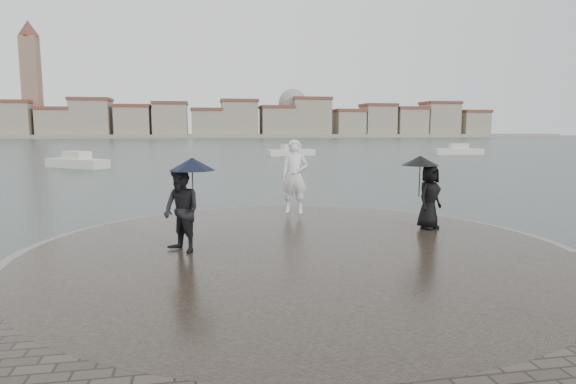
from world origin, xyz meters
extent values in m
plane|color=#2B3835|center=(0.00, 0.00, 0.00)|extent=(400.00, 400.00, 0.00)
cylinder|color=gray|center=(0.00, 3.50, 0.16)|extent=(12.50, 12.50, 0.32)
cylinder|color=#2D261E|center=(0.00, 3.50, 0.18)|extent=(11.90, 11.90, 0.36)
imported|color=white|center=(0.78, 7.95, 1.52)|extent=(0.98, 0.80, 2.32)
imported|color=black|center=(-2.56, 3.54, 1.27)|extent=(1.10, 1.12, 1.82)
cylinder|color=black|center=(-2.31, 3.64, 1.71)|extent=(0.02, 0.02, 0.90)
cone|color=black|center=(-2.31, 3.64, 2.26)|extent=(1.02, 1.02, 0.28)
imported|color=black|center=(3.84, 4.89, 1.22)|extent=(1.00, 0.92, 1.71)
cylinder|color=black|center=(3.59, 4.99, 1.66)|extent=(0.02, 0.02, 0.90)
cone|color=black|center=(3.59, 4.99, 2.18)|extent=(1.00, 1.00, 0.26)
cube|color=gray|center=(0.00, 163.00, 0.60)|extent=(260.00, 20.00, 1.20)
cube|color=gray|center=(-60.00, 160.00, 5.50)|extent=(11.00, 10.00, 11.00)
cube|color=brown|center=(-60.00, 160.00, 11.50)|extent=(11.60, 10.60, 1.00)
cube|color=gray|center=(-48.00, 160.00, 4.50)|extent=(10.00, 10.00, 9.00)
cube|color=brown|center=(-48.00, 160.00, 9.50)|extent=(10.60, 10.60, 1.00)
cube|color=gray|center=(-37.00, 160.00, 6.00)|extent=(12.00, 10.00, 12.00)
cube|color=brown|center=(-37.00, 160.00, 12.50)|extent=(12.60, 10.60, 1.00)
cube|color=gray|center=(-24.00, 160.00, 5.00)|extent=(11.00, 10.00, 10.00)
cube|color=brown|center=(-24.00, 160.00, 10.50)|extent=(11.60, 10.60, 1.00)
cube|color=gray|center=(-12.00, 160.00, 5.50)|extent=(11.00, 10.00, 11.00)
cube|color=brown|center=(-12.00, 160.00, 11.50)|extent=(11.60, 10.60, 1.00)
cube|color=gray|center=(0.00, 160.00, 4.50)|extent=(10.00, 10.00, 9.00)
cube|color=brown|center=(0.00, 160.00, 9.50)|extent=(10.60, 10.60, 1.00)
cube|color=gray|center=(11.00, 160.00, 6.00)|extent=(12.00, 10.00, 12.00)
cube|color=brown|center=(11.00, 160.00, 12.50)|extent=(12.60, 10.60, 1.00)
cube|color=gray|center=(24.00, 160.00, 5.00)|extent=(11.00, 10.00, 10.00)
cube|color=brown|center=(24.00, 160.00, 10.50)|extent=(11.60, 10.60, 1.00)
cube|color=gray|center=(36.00, 160.00, 6.50)|extent=(13.00, 10.00, 13.00)
cube|color=brown|center=(36.00, 160.00, 13.50)|extent=(13.60, 10.60, 1.00)
cube|color=gray|center=(50.00, 160.00, 4.50)|extent=(10.00, 10.00, 9.00)
cube|color=brown|center=(50.00, 160.00, 9.50)|extent=(10.60, 10.60, 1.00)
cube|color=gray|center=(61.00, 160.00, 5.50)|extent=(11.00, 10.00, 11.00)
cube|color=brown|center=(61.00, 160.00, 11.50)|extent=(11.60, 10.60, 1.00)
cube|color=gray|center=(73.00, 160.00, 5.00)|extent=(11.00, 10.00, 10.00)
cube|color=brown|center=(73.00, 160.00, 10.50)|extent=(11.60, 10.60, 1.00)
cube|color=gray|center=(85.00, 160.00, 6.00)|extent=(12.00, 10.00, 12.00)
cube|color=brown|center=(85.00, 160.00, 12.50)|extent=(12.60, 10.60, 1.00)
cube|color=gray|center=(98.00, 160.00, 4.50)|extent=(10.00, 10.00, 9.00)
cube|color=brown|center=(98.00, 160.00, 9.50)|extent=(10.60, 10.60, 1.00)
cube|color=#846654|center=(-55.00, 162.00, 16.00)|extent=(5.00, 5.00, 32.00)
cone|color=brown|center=(-55.00, 162.00, 34.50)|extent=(6.80, 6.80, 5.00)
sphere|color=gray|center=(30.00, 162.00, 12.00)|extent=(10.00, 10.00, 10.00)
cube|color=beige|center=(7.92, 46.92, 0.25)|extent=(5.72, 2.79, 0.90)
cube|color=beige|center=(7.92, 46.92, 0.85)|extent=(2.22, 1.62, 0.90)
cube|color=beige|center=(-11.68, 32.95, 0.25)|extent=(5.32, 4.64, 0.90)
cube|color=beige|center=(-11.68, 32.95, 0.85)|extent=(2.32, 2.17, 0.90)
cube|color=beige|center=(27.90, 45.64, 0.25)|extent=(5.69, 2.48, 0.90)
cube|color=beige|center=(27.90, 45.64, 0.85)|extent=(2.17, 1.51, 0.90)
camera|label=1|loc=(-2.11, -6.90, 3.01)|focal=30.00mm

